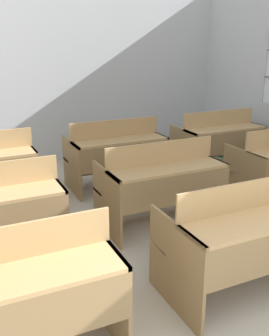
# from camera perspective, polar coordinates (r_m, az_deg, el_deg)

# --- Properties ---
(wall_back) EXTENTS (5.78, 0.06, 2.96)m
(wall_back) POSITION_cam_1_polar(r_m,az_deg,el_deg) (6.97, -9.50, 13.34)
(wall_back) COLOR silver
(wall_back) RESTS_ON ground_plane
(bench_front_left) EXTENTS (1.31, 0.79, 0.98)m
(bench_front_left) POSITION_cam_1_polar(r_m,az_deg,el_deg) (2.69, -17.08, -17.39)
(bench_front_left) COLOR #93744A
(bench_front_left) RESTS_ON ground_plane
(bench_front_center) EXTENTS (1.31, 0.79, 0.98)m
(bench_front_center) POSITION_cam_1_polar(r_m,az_deg,el_deg) (3.37, 15.89, -9.58)
(bench_front_center) COLOR #93744A
(bench_front_center) RESTS_ON ground_plane
(bench_second_center) EXTENTS (1.31, 0.79, 0.98)m
(bench_second_center) POSITION_cam_1_polar(r_m,az_deg,el_deg) (4.41, 3.93, -2.22)
(bench_second_center) COLOR olive
(bench_second_center) RESTS_ON ground_plane
(bench_third_center) EXTENTS (1.31, 0.79, 0.98)m
(bench_third_center) POSITION_cam_1_polar(r_m,az_deg,el_deg) (5.58, -2.67, 2.19)
(bench_third_center) COLOR olive
(bench_third_center) RESTS_ON ground_plane
(bench_third_right) EXTENTS (1.31, 0.79, 0.98)m
(bench_third_right) POSITION_cam_1_polar(r_m,az_deg,el_deg) (6.44, 12.09, 3.97)
(bench_third_right) COLOR #96784E
(bench_third_right) RESTS_ON ground_plane
(wastepaper_bin) EXTENTS (0.27, 0.27, 0.32)m
(wastepaper_bin) POSITION_cam_1_polar(r_m,az_deg,el_deg) (7.39, 12.67, 2.98)
(wastepaper_bin) COLOR #1E6B33
(wastepaper_bin) RESTS_ON ground_plane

